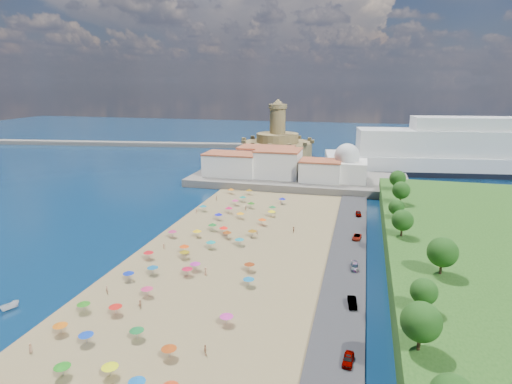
# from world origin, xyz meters

# --- Properties ---
(ground) EXTENTS (700.00, 700.00, 0.00)m
(ground) POSITION_xyz_m (0.00, 0.00, 0.00)
(ground) COLOR #071938
(ground) RESTS_ON ground
(terrace) EXTENTS (90.00, 36.00, 3.00)m
(terrace) POSITION_xyz_m (10.00, 73.00, 1.50)
(terrace) COLOR #59544C
(terrace) RESTS_ON ground
(jetty) EXTENTS (18.00, 70.00, 2.40)m
(jetty) POSITION_xyz_m (-12.00, 108.00, 1.20)
(jetty) COLOR #59544C
(jetty) RESTS_ON ground
(breakwater) EXTENTS (199.03, 34.77, 2.60)m
(breakwater) POSITION_xyz_m (-110.00, 153.00, 1.30)
(breakwater) COLOR #59544C
(breakwater) RESTS_ON ground
(waterfront_buildings) EXTENTS (57.00, 29.00, 11.00)m
(waterfront_buildings) POSITION_xyz_m (-3.05, 73.64, 7.88)
(waterfront_buildings) COLOR silver
(waterfront_buildings) RESTS_ON terrace
(domed_building) EXTENTS (16.00, 16.00, 15.00)m
(domed_building) POSITION_xyz_m (30.00, 71.00, 8.97)
(domed_building) COLOR silver
(domed_building) RESTS_ON terrace
(fortress) EXTENTS (40.00, 40.00, 32.40)m
(fortress) POSITION_xyz_m (-12.00, 138.00, 6.68)
(fortress) COLOR olive
(fortress) RESTS_ON ground
(cruise_ship) EXTENTS (148.43, 42.00, 32.08)m
(cruise_ship) POSITION_xyz_m (91.46, 112.40, 9.50)
(cruise_ship) COLOR black
(cruise_ship) RESTS_ON ground
(beach_parasols) EXTENTS (31.25, 118.88, 2.20)m
(beach_parasols) POSITION_xyz_m (-1.29, -11.13, 2.15)
(beach_parasols) COLOR gray
(beach_parasols) RESTS_ON beach
(beachgoers) EXTENTS (34.73, 93.00, 1.90)m
(beachgoers) POSITION_xyz_m (1.07, -2.90, 1.12)
(beachgoers) COLOR tan
(beachgoers) RESTS_ON beach
(parked_cars) EXTENTS (2.60, 79.63, 1.44)m
(parked_cars) POSITION_xyz_m (36.00, -5.70, 1.37)
(parked_cars) COLOR gray
(parked_cars) RESTS_ON promenade
(hillside_trees) EXTENTS (12.48, 111.19, 7.42)m
(hillside_trees) POSITION_xyz_m (47.83, -8.08, 10.08)
(hillside_trees) COLOR #382314
(hillside_trees) RESTS_ON hillside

